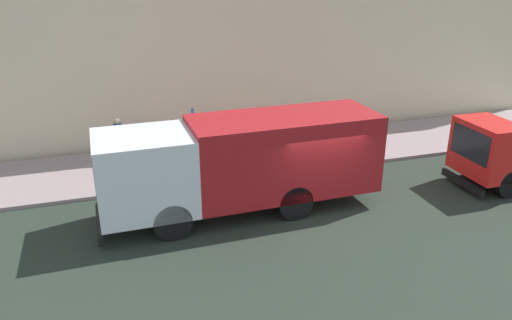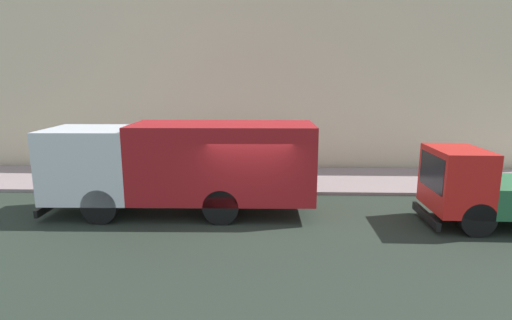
% 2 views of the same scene
% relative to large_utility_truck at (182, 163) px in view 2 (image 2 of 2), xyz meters
% --- Properties ---
extents(ground, '(80.00, 80.00, 0.00)m').
position_rel_large_utility_truck_xyz_m(ground, '(-0.82, -2.24, -1.69)').
color(ground, '#252F26').
extents(sidewalk, '(4.24, 30.00, 0.13)m').
position_rel_large_utility_truck_xyz_m(sidewalk, '(4.30, -2.24, -1.63)').
color(sidewalk, gray).
rests_on(sidewalk, ground).
extents(building_facade, '(0.50, 30.00, 9.51)m').
position_rel_large_utility_truck_xyz_m(building_facade, '(6.92, -2.24, 3.06)').
color(building_facade, beige).
rests_on(building_facade, ground).
extents(large_utility_truck, '(2.45, 8.61, 2.96)m').
position_rel_large_utility_truck_xyz_m(large_utility_truck, '(0.00, 0.00, 0.00)').
color(large_utility_truck, white).
rests_on(large_utility_truck, ground).
extents(small_flatbed_truck, '(2.19, 4.66, 2.34)m').
position_rel_large_utility_truck_xyz_m(small_flatbed_truck, '(-0.80, -9.49, -0.58)').
color(small_flatbed_truck, red).
rests_on(small_flatbed_truck, ground).
extents(pedestrian_walking, '(0.42, 0.42, 1.71)m').
position_rel_large_utility_truck_xyz_m(pedestrian_walking, '(5.21, 3.42, -0.65)').
color(pedestrian_walking, '#443159').
rests_on(pedestrian_walking, sidewalk).
extents(street_sign_post, '(0.44, 0.08, 2.57)m').
position_rel_large_utility_truck_xyz_m(street_sign_post, '(2.64, 0.98, -0.05)').
color(street_sign_post, '#4C5156').
rests_on(street_sign_post, sidewalk).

